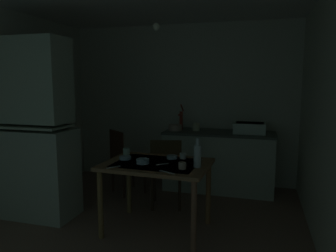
{
  "coord_description": "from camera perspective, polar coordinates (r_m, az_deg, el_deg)",
  "views": [
    {
      "loc": [
        1.22,
        -3.25,
        1.61
      ],
      "look_at": [
        0.21,
        0.27,
        1.1
      ],
      "focal_mm": 34.43,
      "sensor_mm": 36.0,
      "label": 1
    }
  ],
  "objects": [
    {
      "name": "wall_right",
      "position": [
        3.33,
        26.61,
        0.8
      ],
      "size": [
        0.1,
        3.6,
        2.49
      ],
      "primitive_type": "cube",
      "color": "beige",
      "rests_on": "ground"
    },
    {
      "name": "soup_bowl_small",
      "position": [
        3.39,
        -4.48,
        -6.23
      ],
      "size": [
        0.14,
        0.14,
        0.05
      ],
      "primitive_type": "cylinder",
      "color": "#9EB2C6",
      "rests_on": "dining_table"
    },
    {
      "name": "serving_bowl_wide",
      "position": [
        3.6,
        -7.59,
        -5.6
      ],
      "size": [
        0.13,
        0.13,
        0.03
      ],
      "primitive_type": "cylinder",
      "color": "#9EB2C6",
      "rests_on": "dining_table"
    },
    {
      "name": "teaspoon_by_cup",
      "position": [
        3.29,
        -9.63,
        -7.2
      ],
      "size": [
        0.11,
        0.13,
        0.0
      ],
      "primitive_type": "cube",
      "rotation": [
        0.0,
        0.0,
        0.92
      ],
      "color": "beige",
      "rests_on": "dining_table"
    },
    {
      "name": "dining_table",
      "position": [
        3.45,
        -2.0,
        -8.12
      ],
      "size": [
        1.13,
        0.85,
        0.75
      ],
      "color": "brown",
      "rests_on": "ground"
    },
    {
      "name": "teacup_cream",
      "position": [
        3.6,
        2.67,
        -5.3
      ],
      "size": [
        0.08,
        0.08,
        0.06
      ],
      "primitive_type": "cylinder",
      "color": "white",
      "rests_on": "dining_table"
    },
    {
      "name": "hutch_cabinet",
      "position": [
        4.08,
        -22.51,
        -1.49
      ],
      "size": [
        0.92,
        0.49,
        2.1
      ],
      "color": "#B4B8A5",
      "rests_on": "ground"
    },
    {
      "name": "wall_back",
      "position": [
        5.21,
        2.46,
        3.93
      ],
      "size": [
        3.67,
        0.1,
        2.49
      ],
      "primitive_type": "cube",
      "color": "beige",
      "rests_on": "ground"
    },
    {
      "name": "hand_pump",
      "position": [
        4.9,
        2.32,
        1.29
      ],
      "size": [
        0.05,
        0.27,
        0.39
      ],
      "color": "maroon",
      "rests_on": "counter_cabinet"
    },
    {
      "name": "counter_cabinet",
      "position": [
        4.86,
        8.97,
        -6.09
      ],
      "size": [
        1.6,
        0.64,
        0.87
      ],
      "color": "#B4B8A5",
      "rests_on": "ground"
    },
    {
      "name": "teaspoon_near_bowl",
      "position": [
        3.36,
        -1.02,
        -6.75
      ],
      "size": [
        0.11,
        0.11,
        0.0
      ],
      "primitive_type": "cube",
      "rotation": [
        0.0,
        0.0,
        0.79
      ],
      "color": "beige",
      "rests_on": "dining_table"
    },
    {
      "name": "chair_by_counter",
      "position": [
        4.66,
        -7.75,
        -5.91
      ],
      "size": [
        0.56,
        0.56,
        0.92
      ],
      "color": "#392117",
      "rests_on": "ground"
    },
    {
      "name": "glass_bottle",
      "position": [
        3.24,
        5.24,
        -5.2
      ],
      "size": [
        0.08,
        0.08,
        0.29
      ],
      "color": "#B7BCC1",
      "rests_on": "dining_table"
    },
    {
      "name": "stoneware_crock",
      "position": [
        4.83,
        5.02,
        -0.17
      ],
      "size": [
        0.1,
        0.1,
        0.12
      ],
      "primitive_type": "cylinder",
      "color": "beige",
      "rests_on": "counter_cabinet"
    },
    {
      "name": "table_knife",
      "position": [
        3.07,
        -0.17,
        -8.17
      ],
      "size": [
        0.18,
        0.09,
        0.0
      ],
      "primitive_type": "cube",
      "rotation": [
        0.0,
        0.0,
        5.85
      ],
      "color": "silver",
      "rests_on": "dining_table"
    },
    {
      "name": "pendant_bulb",
      "position": [
        3.62,
        -2.11,
        17.16
      ],
      "size": [
        0.08,
        0.08,
        0.08
      ],
      "primitive_type": "sphere",
      "color": "#F9EFCC"
    },
    {
      "name": "wall_left",
      "position": [
        4.48,
        -27.13,
        2.4
      ],
      "size": [
        0.1,
        3.6,
        2.49
      ],
      "primitive_type": "cube",
      "color": "beige",
      "rests_on": "ground"
    },
    {
      "name": "sink_basin",
      "position": [
        4.73,
        14.25,
        -0.3
      ],
      "size": [
        0.44,
        0.34,
        0.15
      ],
      "color": "white",
      "rests_on": "counter_cabinet"
    },
    {
      "name": "chair_far_side",
      "position": [
        4.1,
        -0.28,
        -7.9
      ],
      "size": [
        0.48,
        0.48,
        0.9
      ],
      "color": "#382517",
      "rests_on": "ground"
    },
    {
      "name": "sauce_dish",
      "position": [
        3.59,
        0.69,
        -5.53
      ],
      "size": [
        0.12,
        0.12,
        0.04
      ],
      "primitive_type": "cylinder",
      "color": "#9EB2C6",
      "rests_on": "dining_table"
    },
    {
      "name": "ground_plane",
      "position": [
        3.83,
        -4.3,
        -16.92
      ],
      "size": [
        4.57,
        4.57,
        0.0
      ],
      "primitive_type": "plane",
      "color": "#896353"
    },
    {
      "name": "mug_dark",
      "position": [
        3.82,
        -7.37,
        -4.47
      ],
      "size": [
        0.08,
        0.08,
        0.08
      ],
      "primitive_type": "cylinder",
      "color": "#ADD1C1",
      "rests_on": "dining_table"
    },
    {
      "name": "mixing_bowl_counter",
      "position": [
        4.84,
        1.3,
        -0.29
      ],
      "size": [
        0.2,
        0.2,
        0.09
      ],
      "primitive_type": "cylinder",
      "color": "tan",
      "rests_on": "counter_cabinet"
    },
    {
      "name": "teacup_mint",
      "position": [
        3.19,
        2.54,
        -7.02
      ],
      "size": [
        0.08,
        0.08,
        0.07
      ],
      "primitive_type": "cylinder",
      "color": "tan",
      "rests_on": "dining_table"
    }
  ]
}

